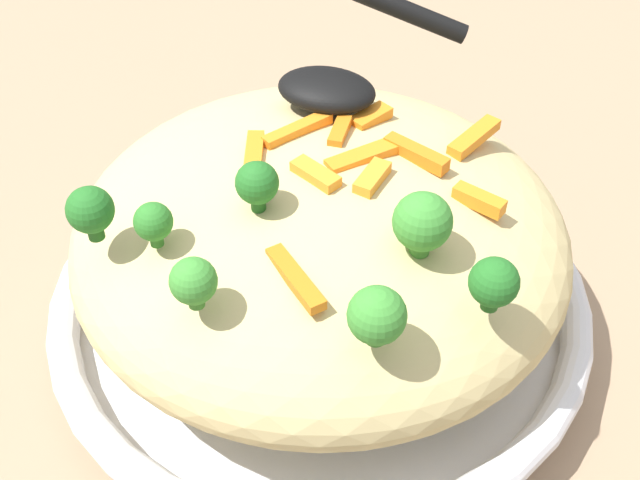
% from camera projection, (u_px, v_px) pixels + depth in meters
% --- Properties ---
extents(ground_plane, '(2.40, 2.40, 0.00)m').
position_uv_depth(ground_plane, '(320.00, 328.00, 0.49)').
color(ground_plane, '#9E7F60').
extents(serving_bowl, '(0.31, 0.31, 0.04)m').
position_uv_depth(serving_bowl, '(320.00, 304.00, 0.48)').
color(serving_bowl, silver).
rests_on(serving_bowl, ground_plane).
extents(pasta_mound, '(0.27, 0.27, 0.09)m').
position_uv_depth(pasta_mound, '(320.00, 235.00, 0.44)').
color(pasta_mound, '#D1BA7A').
rests_on(pasta_mound, serving_bowl).
extents(carrot_piece_0, '(0.03, 0.04, 0.01)m').
position_uv_depth(carrot_piece_0, '(298.00, 130.00, 0.43)').
color(carrot_piece_0, orange).
rests_on(carrot_piece_0, pasta_mound).
extents(carrot_piece_1, '(0.02, 0.03, 0.01)m').
position_uv_depth(carrot_piece_1, '(371.00, 118.00, 0.45)').
color(carrot_piece_1, orange).
rests_on(carrot_piece_1, pasta_mound).
extents(carrot_piece_2, '(0.01, 0.03, 0.01)m').
position_uv_depth(carrot_piece_2, '(370.00, 184.00, 0.40)').
color(carrot_piece_2, orange).
rests_on(carrot_piece_2, pasta_mound).
extents(carrot_piece_3, '(0.04, 0.03, 0.01)m').
position_uv_depth(carrot_piece_3, '(295.00, 278.00, 0.36)').
color(carrot_piece_3, orange).
rests_on(carrot_piece_3, pasta_mound).
extents(carrot_piece_4, '(0.03, 0.04, 0.01)m').
position_uv_depth(carrot_piece_4, '(361.00, 157.00, 0.42)').
color(carrot_piece_4, orange).
rests_on(carrot_piece_4, pasta_mound).
extents(carrot_piece_5, '(0.01, 0.03, 0.01)m').
position_uv_depth(carrot_piece_5, '(337.00, 133.00, 0.43)').
color(carrot_piece_5, orange).
rests_on(carrot_piece_5, pasta_mound).
extents(carrot_piece_6, '(0.02, 0.04, 0.01)m').
position_uv_depth(carrot_piece_6, '(255.00, 155.00, 0.42)').
color(carrot_piece_6, orange).
rests_on(carrot_piece_6, pasta_mound).
extents(carrot_piece_7, '(0.02, 0.04, 0.01)m').
position_uv_depth(carrot_piece_7, '(474.00, 137.00, 0.44)').
color(carrot_piece_7, orange).
rests_on(carrot_piece_7, pasta_mound).
extents(carrot_piece_8, '(0.03, 0.02, 0.01)m').
position_uv_depth(carrot_piece_8, '(479.00, 200.00, 0.40)').
color(carrot_piece_8, orange).
rests_on(carrot_piece_8, pasta_mound).
extents(carrot_piece_9, '(0.03, 0.02, 0.01)m').
position_uv_depth(carrot_piece_9, '(321.00, 175.00, 0.40)').
color(carrot_piece_9, orange).
rests_on(carrot_piece_9, pasta_mound).
extents(carrot_piece_10, '(0.04, 0.02, 0.01)m').
position_uv_depth(carrot_piece_10, '(416.00, 154.00, 0.42)').
color(carrot_piece_10, orange).
rests_on(carrot_piece_10, pasta_mound).
extents(broccoli_floret_0, '(0.02, 0.02, 0.02)m').
position_uv_depth(broccoli_floret_0, '(153.00, 222.00, 0.37)').
color(broccoli_floret_0, '#296820').
rests_on(broccoli_floret_0, pasta_mound).
extents(broccoli_floret_1, '(0.02, 0.02, 0.03)m').
position_uv_depth(broccoli_floret_1, '(90.00, 211.00, 0.37)').
color(broccoli_floret_1, '#205B1C').
rests_on(broccoli_floret_1, pasta_mound).
extents(broccoli_floret_2, '(0.03, 0.03, 0.03)m').
position_uv_depth(broccoli_floret_2, '(422.00, 222.00, 0.36)').
color(broccoli_floret_2, '#377928').
rests_on(broccoli_floret_2, pasta_mound).
extents(broccoli_floret_3, '(0.02, 0.02, 0.03)m').
position_uv_depth(broccoli_floret_3, '(193.00, 282.00, 0.34)').
color(broccoli_floret_3, '#377928').
rests_on(broccoli_floret_3, pasta_mound).
extents(broccoli_floret_4, '(0.02, 0.02, 0.03)m').
position_uv_depth(broccoli_floret_4, '(494.00, 283.00, 0.34)').
color(broccoli_floret_4, '#205B1C').
rests_on(broccoli_floret_4, pasta_mound).
extents(broccoli_floret_5, '(0.02, 0.02, 0.03)m').
position_uv_depth(broccoli_floret_5, '(257.00, 184.00, 0.38)').
color(broccoli_floret_5, '#205B1C').
rests_on(broccoli_floret_5, pasta_mound).
extents(broccoli_floret_6, '(0.02, 0.02, 0.03)m').
position_uv_depth(broccoli_floret_6, '(377.00, 316.00, 0.33)').
color(broccoli_floret_6, '#377928').
rests_on(broccoli_floret_6, pasta_mound).
extents(serving_spoon, '(0.15, 0.11, 0.07)m').
position_uv_depth(serving_spoon, '(334.00, 51.00, 0.46)').
color(serving_spoon, black).
rests_on(serving_spoon, pasta_mound).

